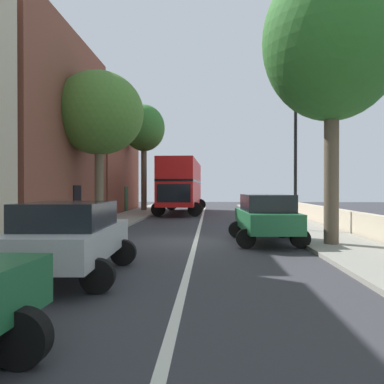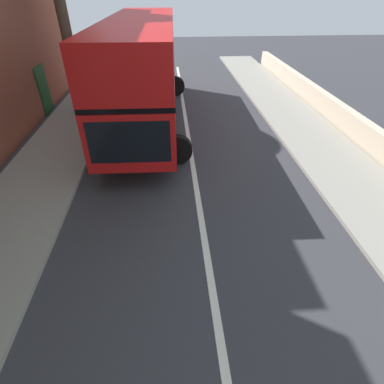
# 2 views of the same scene
# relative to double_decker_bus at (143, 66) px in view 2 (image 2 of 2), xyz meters

# --- Properties ---
(double_decker_bus) EXTENTS (3.73, 11.27, 4.06)m
(double_decker_bus) POSITION_rel_double_decker_bus_xyz_m (0.00, 0.00, 0.00)
(double_decker_bus) COLOR red
(double_decker_bus) RESTS_ON ground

